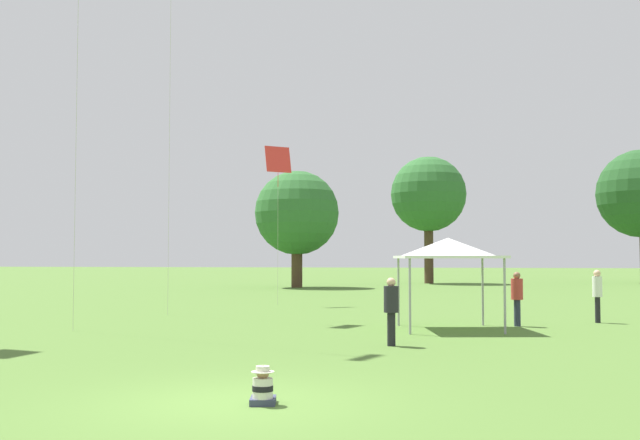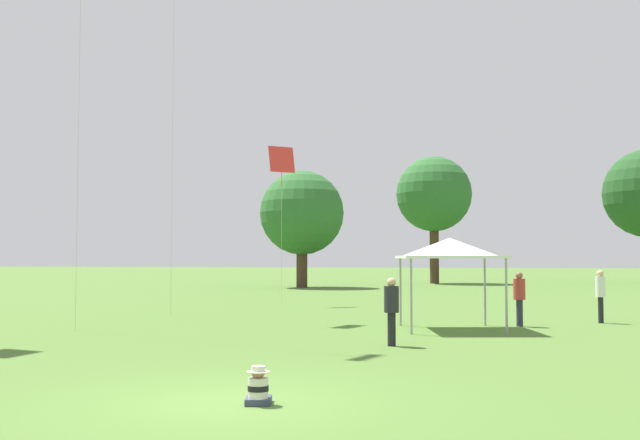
{
  "view_description": "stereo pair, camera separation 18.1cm",
  "coord_description": "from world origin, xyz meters",
  "px_view_note": "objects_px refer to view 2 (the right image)",
  "views": [
    {
      "loc": [
        3.28,
        -10.99,
        2.2
      ],
      "look_at": [
        0.15,
        6.88,
        3.11
      ],
      "focal_mm": 42.0,
      "sensor_mm": 36.0,
      "label": 1
    },
    {
      "loc": [
        3.45,
        -10.95,
        2.2
      ],
      "look_at": [
        0.15,
        6.88,
        3.11
      ],
      "focal_mm": 42.0,
      "sensor_mm": 36.0,
      "label": 2
    }
  ],
  "objects_px": {
    "seated_toddler": "(258,388)",
    "distant_tree_1": "(434,195)",
    "kite_2": "(282,161)",
    "canopy_tent": "(450,249)",
    "person_standing_2": "(392,305)",
    "distant_tree_0": "(302,213)",
    "person_standing_1": "(600,291)",
    "person_standing_0": "(519,294)"
  },
  "relations": [
    {
      "from": "person_standing_1",
      "to": "distant_tree_1",
      "type": "height_order",
      "value": "distant_tree_1"
    },
    {
      "from": "distant_tree_0",
      "to": "distant_tree_1",
      "type": "relative_size",
      "value": 0.79
    },
    {
      "from": "kite_2",
      "to": "person_standing_0",
      "type": "bearing_deg",
      "value": -36.56
    },
    {
      "from": "person_standing_1",
      "to": "distant_tree_1",
      "type": "relative_size",
      "value": 0.16
    },
    {
      "from": "canopy_tent",
      "to": "distant_tree_0",
      "type": "height_order",
      "value": "distant_tree_0"
    },
    {
      "from": "seated_toddler",
      "to": "distant_tree_0",
      "type": "relative_size",
      "value": 0.07
    },
    {
      "from": "person_standing_0",
      "to": "distant_tree_0",
      "type": "height_order",
      "value": "distant_tree_0"
    },
    {
      "from": "seated_toddler",
      "to": "distant_tree_0",
      "type": "bearing_deg",
      "value": 90.36
    },
    {
      "from": "seated_toddler",
      "to": "kite_2",
      "type": "bearing_deg",
      "value": 91.96
    },
    {
      "from": "person_standing_0",
      "to": "kite_2",
      "type": "xyz_separation_m",
      "value": [
        -10.03,
        9.33,
        5.67
      ]
    },
    {
      "from": "distant_tree_0",
      "to": "canopy_tent",
      "type": "bearing_deg",
      "value": -70.05
    },
    {
      "from": "person_standing_0",
      "to": "person_standing_1",
      "type": "relative_size",
      "value": 0.98
    },
    {
      "from": "person_standing_2",
      "to": "canopy_tent",
      "type": "relative_size",
      "value": 0.48
    },
    {
      "from": "person_standing_0",
      "to": "person_standing_2",
      "type": "xyz_separation_m",
      "value": [
        -3.55,
        -6.0,
        -0.03
      ]
    },
    {
      "from": "seated_toddler",
      "to": "person_standing_1",
      "type": "distance_m",
      "value": 17.31
    },
    {
      "from": "seated_toddler",
      "to": "distant_tree_1",
      "type": "bearing_deg",
      "value": 78.31
    },
    {
      "from": "person_standing_0",
      "to": "person_standing_2",
      "type": "distance_m",
      "value": 6.97
    },
    {
      "from": "distant_tree_1",
      "to": "person_standing_0",
      "type": "bearing_deg",
      "value": -84.31
    },
    {
      "from": "person_standing_0",
      "to": "canopy_tent",
      "type": "xyz_separation_m",
      "value": [
        -2.16,
        -1.5,
        1.44
      ]
    },
    {
      "from": "seated_toddler",
      "to": "canopy_tent",
      "type": "bearing_deg",
      "value": 66.88
    },
    {
      "from": "seated_toddler",
      "to": "person_standing_1",
      "type": "xyz_separation_m",
      "value": [
        7.64,
        15.51,
        0.83
      ]
    },
    {
      "from": "kite_2",
      "to": "distant_tree_0",
      "type": "height_order",
      "value": "distant_tree_0"
    },
    {
      "from": "person_standing_1",
      "to": "canopy_tent",
      "type": "height_order",
      "value": "canopy_tent"
    },
    {
      "from": "person_standing_1",
      "to": "distant_tree_0",
      "type": "xyz_separation_m",
      "value": [
        -15.94,
        27.07,
        4.35
      ]
    },
    {
      "from": "person_standing_1",
      "to": "person_standing_2",
      "type": "xyz_separation_m",
      "value": [
        -6.32,
        -7.76,
        -0.07
      ]
    },
    {
      "from": "distant_tree_0",
      "to": "person_standing_0",
      "type": "bearing_deg",
      "value": -65.46
    },
    {
      "from": "seated_toddler",
      "to": "person_standing_2",
      "type": "distance_m",
      "value": 7.9
    },
    {
      "from": "seated_toddler",
      "to": "person_standing_0",
      "type": "bearing_deg",
      "value": 59.86
    },
    {
      "from": "seated_toddler",
      "to": "canopy_tent",
      "type": "xyz_separation_m",
      "value": [
        2.71,
        12.25,
        2.22
      ]
    },
    {
      "from": "distant_tree_0",
      "to": "distant_tree_1",
      "type": "xyz_separation_m",
      "value": [
        9.25,
        10.49,
        2.09
      ]
    },
    {
      "from": "canopy_tent",
      "to": "kite_2",
      "type": "xyz_separation_m",
      "value": [
        -7.88,
        10.83,
        4.24
      ]
    },
    {
      "from": "seated_toddler",
      "to": "distant_tree_0",
      "type": "height_order",
      "value": "distant_tree_0"
    },
    {
      "from": "person_standing_1",
      "to": "distant_tree_1",
      "type": "xyz_separation_m",
      "value": [
        -6.69,
        37.55,
        6.44
      ]
    },
    {
      "from": "seated_toddler",
      "to": "distant_tree_1",
      "type": "distance_m",
      "value": 53.57
    },
    {
      "from": "kite_2",
      "to": "seated_toddler",
      "type": "bearing_deg",
      "value": -71.01
    },
    {
      "from": "distant_tree_0",
      "to": "kite_2",
      "type": "bearing_deg",
      "value": -80.89
    },
    {
      "from": "person_standing_2",
      "to": "distant_tree_0",
      "type": "height_order",
      "value": "distant_tree_0"
    },
    {
      "from": "seated_toddler",
      "to": "distant_tree_1",
      "type": "height_order",
      "value": "distant_tree_1"
    },
    {
      "from": "kite_2",
      "to": "distant_tree_1",
      "type": "height_order",
      "value": "distant_tree_1"
    },
    {
      "from": "kite_2",
      "to": "distant_tree_0",
      "type": "bearing_deg",
      "value": 105.47
    },
    {
      "from": "person_standing_2",
      "to": "kite_2",
      "type": "distance_m",
      "value": 17.59
    },
    {
      "from": "seated_toddler",
      "to": "person_standing_0",
      "type": "distance_m",
      "value": 14.6
    }
  ]
}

